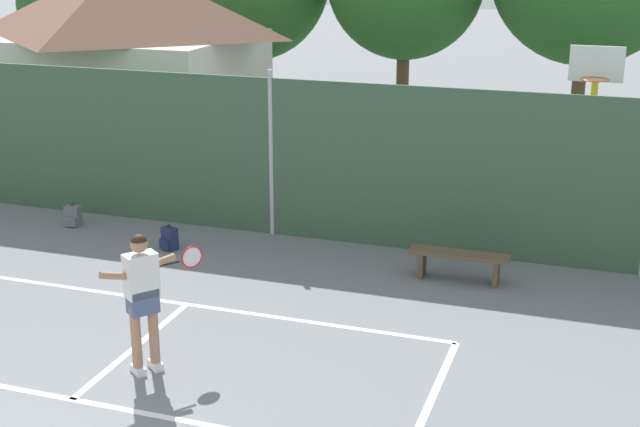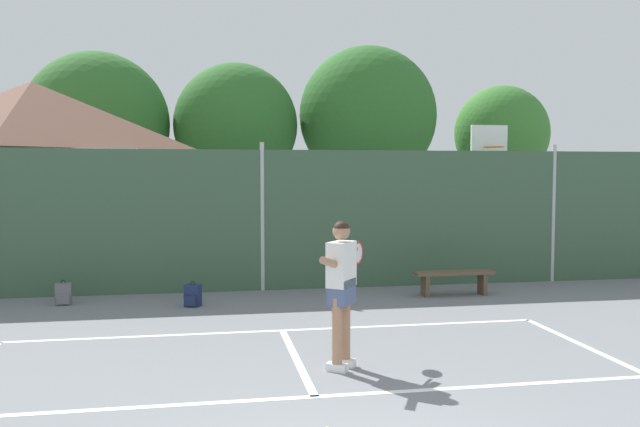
{
  "view_description": "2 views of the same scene",
  "coord_description": "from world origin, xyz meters",
  "px_view_note": "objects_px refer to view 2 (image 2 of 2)",
  "views": [
    {
      "loc": [
        5.91,
        -5.57,
        5.39
      ],
      "look_at": [
        1.49,
        7.36,
        1.04
      ],
      "focal_mm": 49.97,
      "sensor_mm": 36.0,
      "label": 1
    },
    {
      "loc": [
        -1.16,
        -4.44,
        2.47
      ],
      "look_at": [
        0.91,
        7.29,
        1.7
      ],
      "focal_mm": 36.73,
      "sensor_mm": 36.0,
      "label": 2
    }
  ],
  "objects_px": {
    "basketball_hoop": "(488,178)",
    "backpack_grey": "(63,294)",
    "courtside_bench": "(454,277)",
    "backpack_navy": "(193,296)",
    "tennis_player": "(341,281)"
  },
  "relations": [
    {
      "from": "basketball_hoop",
      "to": "backpack_grey",
      "type": "bearing_deg",
      "value": -167.72
    },
    {
      "from": "basketball_hoop",
      "to": "courtside_bench",
      "type": "xyz_separation_m",
      "value": [
        -1.76,
        -2.39,
        -1.95
      ]
    },
    {
      "from": "backpack_grey",
      "to": "backpack_navy",
      "type": "bearing_deg",
      "value": -13.55
    },
    {
      "from": "backpack_navy",
      "to": "courtside_bench",
      "type": "height_order",
      "value": "courtside_bench"
    },
    {
      "from": "tennis_player",
      "to": "backpack_navy",
      "type": "xyz_separation_m",
      "value": [
        -1.9,
        4.16,
        -0.92
      ]
    },
    {
      "from": "backpack_navy",
      "to": "basketball_hoop",
      "type": "bearing_deg",
      "value": 20.56
    },
    {
      "from": "backpack_grey",
      "to": "courtside_bench",
      "type": "height_order",
      "value": "courtside_bench"
    },
    {
      "from": "courtside_bench",
      "to": "backpack_navy",
      "type": "bearing_deg",
      "value": -177.86
    },
    {
      "from": "basketball_hoop",
      "to": "tennis_player",
      "type": "relative_size",
      "value": 1.91
    },
    {
      "from": "tennis_player",
      "to": "backpack_grey",
      "type": "xyz_separation_m",
      "value": [
        -4.26,
        4.73,
        -0.92
      ]
    },
    {
      "from": "backpack_navy",
      "to": "courtside_bench",
      "type": "relative_size",
      "value": 0.29
    },
    {
      "from": "basketball_hoop",
      "to": "tennis_player",
      "type": "bearing_deg",
      "value": -126.39
    },
    {
      "from": "basketball_hoop",
      "to": "courtside_bench",
      "type": "height_order",
      "value": "basketball_hoop"
    },
    {
      "from": "basketball_hoop",
      "to": "courtside_bench",
      "type": "relative_size",
      "value": 2.22
    },
    {
      "from": "tennis_player",
      "to": "backpack_grey",
      "type": "relative_size",
      "value": 4.01
    }
  ]
}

